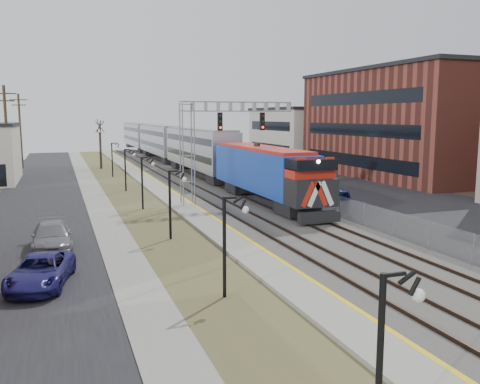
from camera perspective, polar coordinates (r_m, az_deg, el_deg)
name	(u,v)px	position (r m, az deg, el deg)	size (l,w,h in m)	color
ground	(459,380)	(15.63, 23.36, -18.85)	(160.00, 160.00, 0.00)	#473D2D
street_west	(39,201)	(45.53, -21.60, -0.92)	(7.00, 120.00, 0.04)	black
sidewalk	(95,198)	(45.58, -15.95, -0.62)	(2.00, 120.00, 0.08)	gray
grass_median	(130,196)	(45.87, -12.21, -0.44)	(4.00, 120.00, 0.06)	#4E512B
platform	(164,193)	(46.33, -8.53, -0.14)	(2.00, 120.00, 0.24)	gray
ballast_bed	(217,191)	(47.54, -2.61, 0.14)	(8.00, 120.00, 0.20)	#595651
parking_lot	(330,186)	(52.31, 10.05, 0.69)	(16.00, 120.00, 0.04)	black
platform_edge	(174,191)	(46.49, -7.47, 0.07)	(0.24, 120.00, 0.01)	gold
track_near	(196,190)	(46.97, -4.95, 0.23)	(1.58, 120.00, 0.15)	#2D2119
track_far	(232,188)	(47.97, -0.90, 0.43)	(1.58, 120.00, 0.15)	#2D2119
train	(171,145)	(74.02, -7.78, 5.26)	(3.00, 85.85, 5.33)	#153DB0
signal_gantry	(209,135)	(39.55, -3.53, 6.43)	(9.00, 1.07, 8.15)	gray
lampposts	(169,205)	(29.27, -7.98, -1.42)	(0.14, 62.14, 4.00)	black
fence	(259,181)	(48.83, 2.10, 1.19)	(0.04, 120.00, 1.60)	gray
buildings_east	(471,123)	(57.24, 24.55, 7.04)	(16.00, 76.00, 15.00)	#A39783
bare_trees	(25,165)	(49.15, -22.99, 2.80)	(12.30, 42.30, 5.95)	#382D23
car_lot_d	(324,192)	(43.61, 9.42, 0.03)	(1.86, 4.58, 1.33)	navy
car_lot_e	(288,180)	(50.63, 5.42, 1.35)	(1.74, 4.31, 1.47)	slate
car_lot_f	(292,184)	(47.98, 5.91, 0.95)	(1.56, 4.48, 1.48)	#0E461E
car_street_a	(41,272)	(22.77, -21.46, -8.33)	(2.12, 4.60, 1.28)	navy
car_street_b	(52,238)	(28.46, -20.37, -4.82)	(1.97, 4.86, 1.41)	slate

